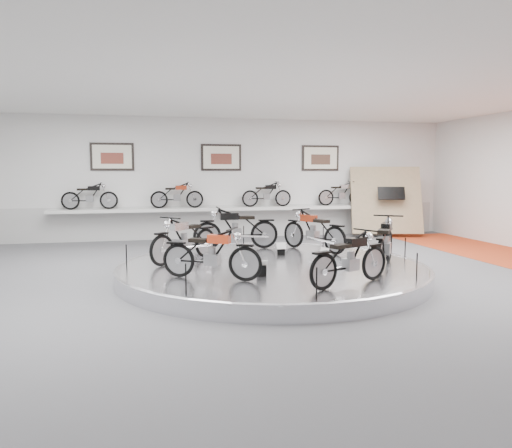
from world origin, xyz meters
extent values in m
plane|color=#515153|center=(0.00, 0.00, 0.00)|extent=(16.00, 16.00, 0.00)
plane|color=white|center=(0.00, 0.00, 4.00)|extent=(16.00, 16.00, 0.00)
plane|color=silver|center=(0.00, 7.00, 2.00)|extent=(16.00, 0.00, 16.00)
cube|color=#BCBCBA|center=(0.00, 6.98, 0.55)|extent=(15.68, 0.04, 1.10)
cylinder|color=silver|center=(0.00, 0.30, 0.15)|extent=(6.40, 6.40, 0.30)
torus|color=#B2B2BA|center=(0.00, 0.30, 0.27)|extent=(6.40, 6.40, 0.10)
cube|color=silver|center=(0.00, 6.70, 1.00)|extent=(11.00, 0.55, 0.10)
cube|color=white|center=(-3.50, 6.96, 2.70)|extent=(1.35, 0.06, 0.88)
cube|color=white|center=(0.00, 6.96, 2.70)|extent=(1.35, 0.06, 0.88)
cube|color=white|center=(3.50, 6.96, 2.70)|extent=(1.35, 0.06, 0.88)
cube|color=tan|center=(5.60, 6.10, 1.25)|extent=(2.56, 1.52, 2.30)
camera|label=1|loc=(-2.64, -9.61, 2.23)|focal=35.00mm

